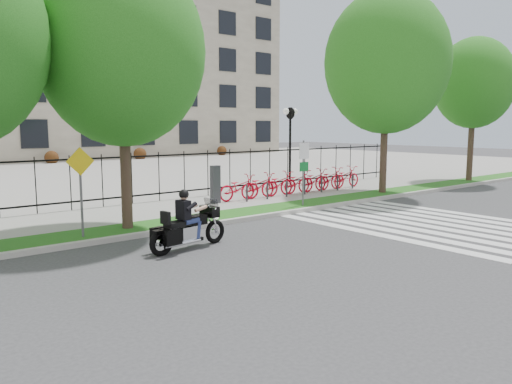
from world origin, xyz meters
TOP-DOWN VIEW (x-y plane):
  - ground at (0.00, 0.00)m, footprint 120.00×120.00m
  - curb at (0.00, 4.10)m, footprint 60.00×0.20m
  - grass_verge at (0.00, 4.95)m, footprint 60.00×1.50m
  - sidewalk at (0.00, 7.45)m, footprint 60.00×3.50m
  - plaza at (0.00, 25.00)m, footprint 80.00×34.00m
  - crosswalk_stripes at (4.83, 0.00)m, footprint 5.70×8.00m
  - iron_fence at (0.00, 9.20)m, footprint 30.00×0.06m
  - lamp_post_right at (10.00, 12.00)m, footprint 1.06×0.70m
  - street_tree_1 at (-3.41, 4.95)m, footprint 4.85×4.85m
  - street_tree_2 at (9.22, 4.95)m, footprint 5.55×5.55m
  - street_tree_3 at (17.19, 4.95)m, footprint 4.32×4.32m
  - bike_share_station at (5.84, 7.20)m, footprint 8.98×0.89m
  - sign_pole_regulatory at (3.69, 4.58)m, footprint 0.50×0.09m
  - sign_pole_warning at (-4.90, 4.58)m, footprint 0.78×0.09m
  - motorcycle_rider at (-3.06, 2.04)m, footprint 2.48×0.87m

SIDE VIEW (x-z plane):
  - ground at x=0.00m, z-range 0.00..0.00m
  - crosswalk_stripes at x=4.83m, z-range 0.00..0.01m
  - plaza at x=0.00m, z-range 0.00..0.10m
  - curb at x=0.00m, z-range 0.00..0.15m
  - grass_verge at x=0.00m, z-range 0.00..0.15m
  - sidewalk at x=0.00m, z-range 0.00..0.15m
  - motorcycle_rider at x=-3.06m, z-range -0.32..1.60m
  - bike_share_station at x=5.84m, z-range -0.07..1.43m
  - iron_fence at x=0.00m, z-range 0.15..2.15m
  - sign_pole_regulatory at x=3.69m, z-range 0.49..2.99m
  - sign_pole_warning at x=-4.90m, z-range 0.50..2.99m
  - lamp_post_right at x=10.00m, z-range 1.08..5.33m
  - street_tree_1 at x=-3.41m, z-range 1.36..9.38m
  - street_tree_3 at x=17.19m, z-range 1.58..9.44m
  - street_tree_2 at x=9.22m, z-range 1.48..10.54m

